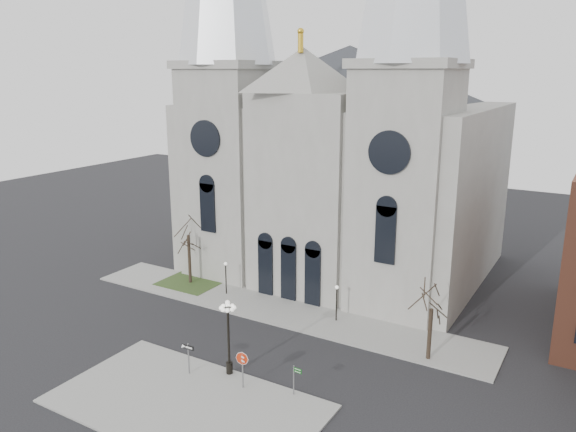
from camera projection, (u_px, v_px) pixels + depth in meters
The scene contains 13 objects.
ground at pixel (199, 360), 42.80m from camera, with size 160.00×160.00×0.00m, color black.
sidewalk_near at pixel (186, 404), 37.14m from camera, with size 18.00×10.00×0.14m, color gray.
sidewalk_far at pixel (275, 309), 51.95m from camera, with size 40.00×6.00×0.14m, color gray.
grass_patch at pixel (191, 283), 58.20m from camera, with size 6.00×5.00×0.18m, color #2D461E.
cathedral at pixel (336, 101), 57.19m from camera, with size 33.00×26.66×54.00m.
tree_left at pixel (188, 232), 56.82m from camera, with size 3.20×3.20×7.50m.
tree_right at pixel (432, 306), 41.78m from camera, with size 3.20×3.20×6.00m.
ped_lamp_left at pixel (226, 273), 54.75m from camera, with size 0.32×0.32×3.26m.
ped_lamp_right at pixel (337, 297), 48.83m from camera, with size 0.32×0.32×3.26m.
stop_sign at pixel (243, 362), 38.45m from camera, with size 0.95×0.27×2.71m.
globe_lamp at pixel (228, 328), 39.86m from camera, with size 1.41×1.41×5.68m.
one_way_sign at pixel (188, 353), 40.35m from camera, with size 1.04×0.10×2.36m.
street_name_sign at pixel (295, 378), 37.73m from camera, with size 0.69×0.10×2.15m.
Camera 1 is at (25.53, -29.80, 21.46)m, focal length 35.00 mm.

